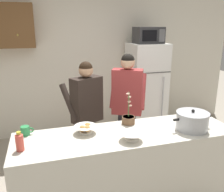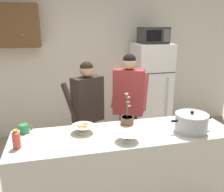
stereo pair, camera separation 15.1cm
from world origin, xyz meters
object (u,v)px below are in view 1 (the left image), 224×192
(refrigerator, at_px, (146,89))
(person_by_sink, at_px, (127,98))
(empty_bowl, at_px, (131,136))
(person_near_pot, at_px, (87,106))
(bottle_near_edge, at_px, (20,141))
(coffee_mug, at_px, (26,131))
(potted_orchid, at_px, (128,119))
(microwave, at_px, (148,35))
(bread_bowl, at_px, (86,129))
(cooking_pot, at_px, (192,121))

(refrigerator, relative_size, person_by_sink, 1.03)
(empty_bowl, bearing_deg, person_near_pot, 104.63)
(person_by_sink, bearing_deg, bottle_near_edge, -145.20)
(coffee_mug, height_order, bottle_near_edge, bottle_near_edge)
(coffee_mug, xyz_separation_m, potted_orchid, (1.12, -0.02, 0.01))
(microwave, height_order, bread_bowl, microwave)
(refrigerator, xyz_separation_m, bottle_near_edge, (-2.10, -1.93, 0.16))
(refrigerator, height_order, person_near_pot, refrigerator)
(person_near_pot, xyz_separation_m, bottle_near_edge, (-0.78, -0.90, 0.04))
(refrigerator, bearing_deg, person_by_sink, -126.60)
(cooking_pot, distance_m, bread_bowl, 1.15)
(bottle_near_edge, bearing_deg, person_by_sink, 34.80)
(empty_bowl, bearing_deg, cooking_pot, 4.84)
(person_by_sink, relative_size, cooking_pot, 3.58)
(coffee_mug, distance_m, potted_orchid, 1.12)
(person_by_sink, bearing_deg, empty_bowl, -107.68)
(person_near_pot, distance_m, bread_bowl, 0.71)
(bread_bowl, relative_size, potted_orchid, 0.64)
(refrigerator, distance_m, person_near_pot, 1.68)
(microwave, bearing_deg, potted_orchid, -120.51)
(person_near_pot, bearing_deg, bottle_near_edge, -130.99)
(refrigerator, xyz_separation_m, person_near_pot, (-1.32, -1.03, 0.12))
(cooking_pot, xyz_separation_m, bread_bowl, (-1.13, 0.23, -0.05))
(potted_orchid, bearing_deg, cooking_pot, -29.73)
(microwave, xyz_separation_m, person_by_sink, (-0.72, -0.95, -0.81))
(empty_bowl, height_order, bottle_near_edge, bottle_near_edge)
(cooking_pot, distance_m, potted_orchid, 0.70)
(microwave, relative_size, potted_orchid, 1.27)
(bread_bowl, bearing_deg, person_by_sink, 45.80)
(refrigerator, height_order, bottle_near_edge, refrigerator)
(cooking_pot, bearing_deg, potted_orchid, 150.27)
(bread_bowl, height_order, bottle_near_edge, bottle_near_edge)
(refrigerator, xyz_separation_m, potted_orchid, (-0.94, -1.62, 0.13))
(person_by_sink, distance_m, coffee_mug, 1.48)
(cooking_pot, bearing_deg, coffee_mug, 168.15)
(bread_bowl, bearing_deg, coffee_mug, 167.73)
(bottle_near_edge, bearing_deg, cooking_pot, -1.12)
(refrigerator, bearing_deg, bottle_near_edge, -137.39)
(bread_bowl, relative_size, bottle_near_edge, 1.30)
(cooking_pot, height_order, bread_bowl, cooking_pot)
(person_by_sink, relative_size, potted_orchid, 4.36)
(cooking_pot, distance_m, coffee_mug, 1.77)
(bread_bowl, height_order, empty_bowl, bread_bowl)
(bread_bowl, distance_m, bottle_near_edge, 0.67)
(refrigerator, xyz_separation_m, coffee_mug, (-2.06, -1.60, 0.12))
(refrigerator, distance_m, bottle_near_edge, 2.85)
(refrigerator, xyz_separation_m, microwave, (0.00, -0.02, 0.99))
(microwave, distance_m, coffee_mug, 2.74)
(person_near_pot, bearing_deg, empty_bowl, -75.37)
(person_near_pot, relative_size, potted_orchid, 4.17)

